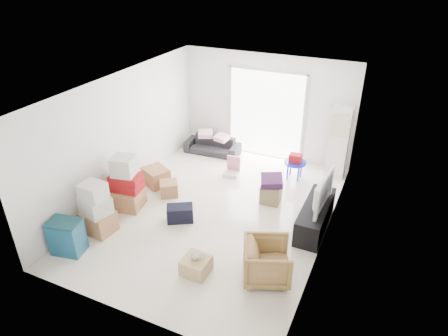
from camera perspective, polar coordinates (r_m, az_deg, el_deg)
room_shell at (r=7.80m, az=-1.18°, el=1.94°), size 4.98×6.48×3.18m
sliding_door at (r=10.39m, az=6.00°, el=8.08°), size 2.10×0.04×2.33m
ac_tower at (r=9.83m, az=16.05°, el=3.55°), size 0.45×0.30×1.75m
tv_console at (r=8.11m, az=12.89°, el=-6.69°), size 0.47×1.57×0.52m
television at (r=7.92m, az=13.15°, el=-4.70°), size 0.71×1.16×0.15m
sofa at (r=10.80m, az=-1.66°, el=3.58°), size 1.52×0.53×0.58m
pillow_left at (r=10.75m, az=-2.68°, el=5.52°), size 0.52×0.48×0.13m
pillow_right at (r=10.51m, az=-0.35°, el=4.97°), size 0.43×0.38×0.13m
armchair at (r=6.76m, az=6.21°, el=-12.89°), size 0.94×0.96×0.77m
storage_bins at (r=7.80m, az=-21.54°, el=-9.11°), size 0.64×0.51×0.66m
box_stack_a at (r=8.05m, az=-17.75°, el=-5.82°), size 0.63×0.56×1.07m
box_stack_b at (r=8.62m, az=-13.76°, el=-2.48°), size 0.69×0.69×1.19m
box_stack_c at (r=9.47m, az=-9.67°, el=-1.22°), size 0.73×0.68×0.41m
loose_box at (r=9.05m, az=-7.86°, el=-2.91°), size 0.54×0.54×0.32m
duffel_bag at (r=8.19m, az=-6.29°, el=-6.46°), size 0.61×0.54×0.34m
ottoman at (r=8.77m, az=6.72°, el=-3.59°), size 0.45×0.45×0.42m
blanket at (r=8.62m, az=6.82°, el=-2.02°), size 0.59×0.59×0.14m
kids_table at (r=9.61m, az=10.14°, el=0.95°), size 0.52×0.52×0.65m
toy_walker at (r=9.78m, az=1.18°, el=-0.28°), size 0.39×0.35×0.47m
wood_crate at (r=6.99m, az=-4.01°, el=-13.73°), size 0.46×0.46×0.29m
plush_bunny at (r=6.85m, az=-3.82°, el=-12.48°), size 0.26×0.15×0.13m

